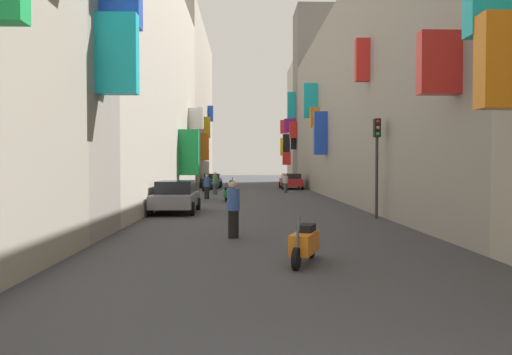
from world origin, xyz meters
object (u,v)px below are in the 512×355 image
object	(u,v)px
traffic_light_far_corner	(377,150)
pedestrian_near_right	(286,183)
scooter_orange	(304,243)
pedestrian_mid_street	(233,210)
parked_car_red	(291,181)
pedestrian_near_left	(215,183)
parked_car_grey	(176,196)
parked_car_green	(212,180)
scooter_blue	(214,184)
scooter_green	(227,194)
pedestrian_crossing	(207,187)
scooter_black	(207,185)
traffic_light_near_corner	(196,154)
scooter_white	(232,185)

from	to	relation	value
traffic_light_far_corner	pedestrian_near_right	bearing A→B (deg)	96.70
scooter_orange	pedestrian_mid_street	xyz separation A→B (m)	(-1.66, 3.69, 0.40)
parked_car_red	scooter_orange	xyz separation A→B (m)	(-3.01, -32.54, -0.29)
scooter_orange	pedestrian_near_left	world-z (taller)	pedestrian_near_left
traffic_light_far_corner	parked_car_grey	bearing A→B (deg)	161.67
pedestrian_near_left	pedestrian_near_right	distance (m)	5.64
parked_car_green	scooter_blue	size ratio (longest dim) A/B	2.15
parked_car_grey	scooter_orange	size ratio (longest dim) A/B	2.21
parked_car_green	pedestrian_mid_street	size ratio (longest dim) A/B	2.28
parked_car_red	scooter_green	distance (m)	15.58
pedestrian_crossing	pedestrian_near_right	bearing A→B (deg)	48.26
pedestrian_near_right	scooter_black	bearing A→B (deg)	154.81
parked_car_grey	traffic_light_near_corner	size ratio (longest dim) A/B	0.87
scooter_blue	scooter_white	bearing A→B (deg)	-34.15
scooter_white	pedestrian_near_right	size ratio (longest dim) A/B	1.20
parked_car_green	traffic_light_far_corner	size ratio (longest dim) A/B	0.96
scooter_orange	traffic_light_far_corner	world-z (taller)	traffic_light_far_corner
pedestrian_crossing	pedestrian_near_left	world-z (taller)	pedestrian_near_left
parked_car_red	scooter_orange	distance (m)	32.68
scooter_green	traffic_light_far_corner	distance (m)	11.62
scooter_blue	scooter_green	bearing A→B (deg)	-83.29
parked_car_green	scooter_white	bearing A→B (deg)	-68.57
parked_car_green	pedestrian_near_left	bearing A→B (deg)	-84.96
pedestrian_near_left	pedestrian_near_right	world-z (taller)	pedestrian_near_left
parked_car_grey	scooter_green	world-z (taller)	parked_car_grey
scooter_orange	pedestrian_crossing	distance (m)	20.34
scooter_black	traffic_light_far_corner	distance (m)	22.69
pedestrian_mid_street	traffic_light_far_corner	world-z (taller)	traffic_light_far_corner
scooter_white	pedestrian_near_right	world-z (taller)	pedestrian_near_right
parked_car_green	pedestrian_mid_street	bearing A→B (deg)	-85.05
pedestrian_mid_street	traffic_light_near_corner	xyz separation A→B (m)	(-3.46, 23.23, 2.24)
scooter_orange	pedestrian_near_right	distance (m)	26.45
parked_car_green	parked_car_red	xyz separation A→B (m)	(7.46, -3.40, 0.04)
pedestrian_mid_street	scooter_green	bearing A→B (deg)	92.83
scooter_green	pedestrian_near_left	xyz separation A→B (m)	(-1.12, 6.96, 0.37)
pedestrian_crossing	traffic_light_near_corner	bearing A→B (deg)	101.33
scooter_green	pedestrian_near_right	world-z (taller)	pedestrian_near_right
scooter_blue	pedestrian_mid_street	bearing A→B (deg)	-85.26
parked_car_green	traffic_light_near_corner	world-z (taller)	traffic_light_near_corner
pedestrian_near_left	traffic_light_near_corner	xyz separation A→B (m)	(-1.64, 2.04, 2.27)
parked_car_green	traffic_light_far_corner	distance (m)	28.80
scooter_green	scooter_blue	bearing A→B (deg)	96.71
parked_car_green	pedestrian_near_right	xyz separation A→B (m)	(6.41, -9.57, 0.05)
scooter_black	traffic_light_near_corner	bearing A→B (deg)	-104.49
scooter_green	pedestrian_crossing	bearing A→B (deg)	123.49
scooter_blue	traffic_light_far_corner	world-z (taller)	traffic_light_far_corner
parked_car_red	pedestrian_mid_street	xyz separation A→B (m)	(-4.67, -28.85, 0.10)
parked_car_red	scooter_orange	bearing A→B (deg)	-95.28
scooter_black	scooter_orange	distance (m)	29.74
parked_car_red	pedestrian_near_left	size ratio (longest dim) A/B	2.62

